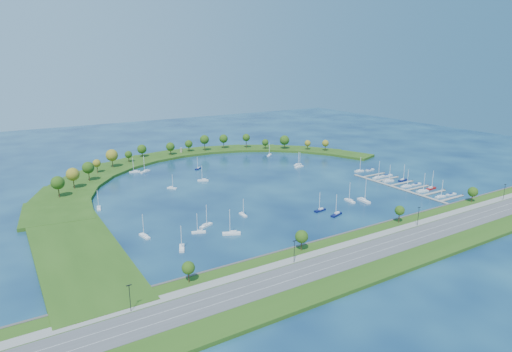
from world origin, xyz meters
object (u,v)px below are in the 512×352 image
moored_boat_17 (198,168)px  moored_boat_16 (182,247)px  moored_boat_5 (336,214)px  moored_boat_18 (364,200)px  moored_boat_0 (172,188)px  moored_boat_10 (135,171)px  moored_boat_8 (199,231)px  moored_boat_11 (203,180)px  docked_boat_8 (378,177)px  docked_boat_2 (422,191)px  docked_boat_3 (431,188)px  docked_boat_11 (370,170)px  moored_boat_15 (298,164)px  docked_boat_10 (359,171)px  moored_boat_7 (145,171)px  moored_boat_14 (243,214)px  docked_boat_6 (388,181)px  moored_boat_2 (145,236)px  docked_boat_7 (403,180)px  moored_boat_6 (320,210)px  docked_boat_5 (416,184)px  moored_boat_4 (99,208)px  dock_system (405,186)px  docked_boat_0 (440,196)px  moored_boat_3 (206,225)px  moored_boat_13 (270,155)px  moored_boat_9 (350,200)px  moored_boat_12 (232,233)px  docked_boat_4 (406,186)px  moored_boat_1 (299,166)px  docked_boat_9 (387,175)px  docked_boat_1 (451,194)px  harbor_tower (181,150)px

moored_boat_17 → moored_boat_16: bearing=27.4°
moored_boat_5 → moored_boat_18: bearing=179.5°
moored_boat_0 → moored_boat_10: 56.74m
moored_boat_8 → moored_boat_11: moored_boat_11 is taller
moored_boat_5 → docked_boat_8: size_ratio=0.98×
moored_boat_0 → moored_boat_5: size_ratio=0.80×
docked_boat_2 → docked_boat_3: docked_boat_2 is taller
moored_boat_0 → docked_boat_11: bearing=35.3°
moored_boat_15 → docked_boat_10: (27.99, -42.30, 0.02)m
moored_boat_7 → moored_boat_14: moored_boat_7 is taller
moored_boat_18 → docked_boat_6: (47.55, 22.95, -0.06)m
moored_boat_0 → docked_boat_10: 145.27m
moored_boat_2 → docked_boat_7: (191.02, 1.35, 0.00)m
moored_boat_17 → docked_boat_8: 139.15m
moored_boat_6 → docked_boat_5: bearing=176.1°
moored_boat_4 → docked_boat_6: (190.53, -49.37, 0.03)m
docked_boat_5 → docked_boat_11: docked_boat_11 is taller
dock_system → moored_boat_14: 123.74m
moored_boat_8 → docked_boat_0: docked_boat_0 is taller
moored_boat_4 → docked_boat_0: (190.54, -92.16, 0.00)m
docked_boat_3 → docked_boat_8: 39.51m
dock_system → moored_boat_3: size_ratio=6.80×
moored_boat_0 → moored_boat_4: (-51.74, -16.25, 0.03)m
moored_boat_10 → moored_boat_13: size_ratio=1.00×
docked_boat_11 → moored_boat_9: bearing=-149.8°
dock_system → moored_boat_18: size_ratio=5.66×
docked_boat_7 → docked_boat_11: 33.89m
moored_boat_0 → moored_boat_12: size_ratio=0.75×
moored_boat_6 → moored_boat_16: moored_boat_16 is taller
docked_boat_4 → docked_boat_6: (-0.00, 15.91, 0.00)m
moored_boat_16 → docked_boat_0: moored_boat_16 is taller
moored_boat_5 → docked_boat_11: size_ratio=1.53×
moored_boat_1 → moored_boat_8: bearing=-160.3°
docked_boat_9 → moored_boat_10: bearing=152.6°
moored_boat_13 → docked_boat_1: 163.61m
moored_boat_15 → docked_boat_10: bearing=-66.9°
docked_boat_2 → docked_boat_10: size_ratio=1.11×
moored_boat_7 → moored_boat_17: (38.92, -13.01, -0.08)m
moored_boat_9 → moored_boat_14: bearing=85.0°
moored_boat_0 → docked_boat_3: (149.28, -93.61, 0.07)m
moored_boat_0 → moored_boat_11: bearing=61.8°
moored_boat_16 → docked_boat_3: bearing=112.7°
moored_boat_1 → docked_boat_6: (29.17, -67.42, -0.00)m
moored_boat_2 → docked_boat_8: docked_boat_8 is taller
harbor_tower → docked_boat_9: 183.80m
docked_boat_0 → docked_boat_2: size_ratio=0.88×
dock_system → moored_boat_10: size_ratio=6.90×
moored_boat_4 → moored_boat_10: 83.94m
moored_boat_13 → moored_boat_16: bearing=6.6°
moored_boat_9 → moored_boat_10: size_ratio=1.04×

